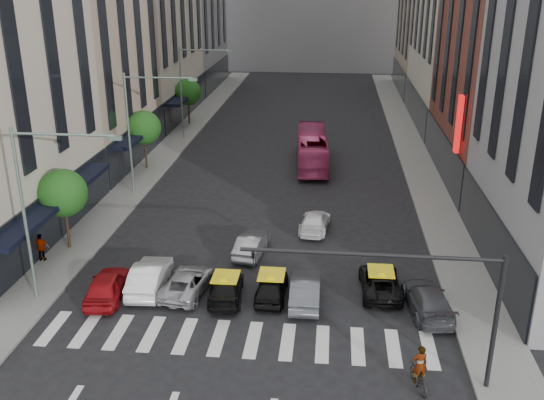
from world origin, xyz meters
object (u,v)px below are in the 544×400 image
(motorcycle, at_px, (418,378))
(streetlamp_far, at_px, (190,81))
(streetlamp_near, at_px, (40,193))
(car_white_front, at_px, (150,276))
(bus, at_px, (312,149))
(streetlamp_mid, at_px, (140,118))
(taxi_center, at_px, (272,286))
(pedestrian_far, at_px, (41,247))
(car_red, at_px, (107,285))
(taxi_left, at_px, (226,288))

(motorcycle, bearing_deg, streetlamp_far, -78.08)
(streetlamp_near, distance_m, motorcycle, 19.31)
(car_white_front, height_order, bus, bus)
(streetlamp_near, relative_size, bus, 0.85)
(streetlamp_far, bearing_deg, streetlamp_mid, -90.00)
(streetlamp_near, distance_m, taxi_center, 12.37)
(streetlamp_near, relative_size, taxi_center, 2.36)
(streetlamp_far, xyz_separation_m, pedestrian_far, (-2.56, -27.91, -4.93))
(streetlamp_mid, distance_m, taxi_center, 19.03)
(car_red, distance_m, bus, 26.00)
(car_red, xyz_separation_m, motorcycle, (15.14, -5.74, -0.26))
(streetlamp_mid, xyz_separation_m, pedestrian_far, (-2.56, -11.91, -4.93))
(streetlamp_near, bearing_deg, taxi_center, 7.53)
(taxi_left, height_order, pedestrian_far, pedestrian_far)
(streetlamp_near, height_order, taxi_left, streetlamp_near)
(car_white_front, bearing_deg, car_red, 28.37)
(streetlamp_far, bearing_deg, taxi_center, -70.01)
(car_red, bearing_deg, motorcycle, 152.97)
(car_white_front, bearing_deg, taxi_center, 175.05)
(streetlamp_far, height_order, taxi_left, streetlamp_far)
(taxi_center, bearing_deg, taxi_left, 9.11)
(taxi_left, xyz_separation_m, taxi_center, (2.34, 0.33, 0.04))
(motorcycle, bearing_deg, streetlamp_mid, -63.64)
(streetlamp_near, bearing_deg, car_white_front, 20.45)
(bus, relative_size, pedestrian_far, 6.41)
(car_white_front, xyz_separation_m, bus, (7.70, 22.98, 0.71))
(streetlamp_near, height_order, pedestrian_far, streetlamp_near)
(streetlamp_near, bearing_deg, streetlamp_mid, 90.00)
(streetlamp_mid, relative_size, bus, 0.85)
(bus, bearing_deg, taxi_left, 77.95)
(taxi_left, bearing_deg, motorcycle, 139.28)
(taxi_left, bearing_deg, bus, -104.08)
(taxi_left, bearing_deg, car_red, 0.04)
(taxi_center, bearing_deg, car_white_front, -0.86)
(streetlamp_mid, bearing_deg, streetlamp_near, -90.00)
(streetlamp_mid, height_order, pedestrian_far, streetlamp_mid)
(streetlamp_far, height_order, taxi_center, streetlamp_far)
(streetlamp_mid, height_order, car_white_front, streetlamp_mid)
(car_red, distance_m, motorcycle, 16.20)
(taxi_left, xyz_separation_m, bus, (3.50, 23.53, 0.86))
(streetlamp_far, bearing_deg, car_white_front, -81.44)
(car_white_front, bearing_deg, taxi_left, 169.50)
(car_white_front, relative_size, pedestrian_far, 2.80)
(streetlamp_far, distance_m, car_red, 32.00)
(streetlamp_mid, xyz_separation_m, taxi_center, (11.10, -14.53, -5.25))
(streetlamp_near, relative_size, motorcycle, 4.97)
(streetlamp_mid, distance_m, streetlamp_far, 16.00)
(streetlamp_mid, height_order, streetlamp_far, same)
(streetlamp_far, bearing_deg, pedestrian_far, -95.23)
(taxi_center, bearing_deg, car_red, 7.46)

